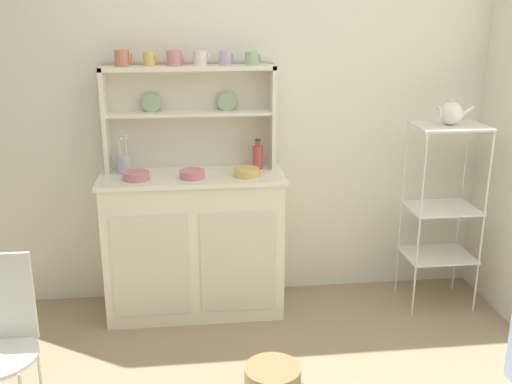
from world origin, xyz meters
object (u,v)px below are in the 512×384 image
at_px(bowl_mixing_large, 136,176).
at_px(porcelain_teapot, 451,113).
at_px(hutch_shelf_unit, 190,108).
at_px(floor_basket, 273,380).
at_px(bakers_rack, 443,197).
at_px(utensil_jar, 124,163).
at_px(cup_terracotta_0, 122,58).
at_px(jam_bottle, 258,156).
at_px(hutch_cabinet, 194,242).

xyz_separation_m(bowl_mixing_large, porcelain_teapot, (1.83, -0.01, 0.32)).
distance_m(hutch_shelf_unit, floor_basket, 1.62).
xyz_separation_m(bakers_rack, utensil_jar, (-1.92, 0.16, 0.23)).
height_order(hutch_shelf_unit, cup_terracotta_0, cup_terracotta_0).
height_order(floor_basket, utensil_jar, utensil_jar).
xyz_separation_m(cup_terracotta_0, bowl_mixing_large, (0.06, -0.20, -0.64)).
xyz_separation_m(bakers_rack, cup_terracotta_0, (-1.89, 0.21, 0.83)).
distance_m(hutch_shelf_unit, utensil_jar, 0.51).
xyz_separation_m(hutch_shelf_unit, jam_bottle, (0.40, -0.08, -0.29)).
xyz_separation_m(hutch_cabinet, porcelain_teapot, (1.52, -0.08, 0.77)).
distance_m(hutch_cabinet, bowl_mixing_large, 0.55).
xyz_separation_m(bakers_rack, jam_bottle, (-1.12, 0.17, 0.24)).
bearing_deg(hutch_shelf_unit, jam_bottle, -10.84).
relative_size(hutch_cabinet, jam_bottle, 5.92).
bearing_deg(bowl_mixing_large, porcelain_teapot, -0.35).
bearing_deg(floor_basket, hutch_cabinet, 111.41).
height_order(utensil_jar, porcelain_teapot, porcelain_teapot).
xyz_separation_m(floor_basket, porcelain_teapot, (1.16, 0.82, 1.15)).
height_order(cup_terracotta_0, jam_bottle, cup_terracotta_0).
bearing_deg(hutch_cabinet, utensil_jar, 169.03).
relative_size(cup_terracotta_0, porcelain_teapot, 0.43).
height_order(bakers_rack, utensil_jar, bakers_rack).
bearing_deg(porcelain_teapot, jam_bottle, 171.31).
height_order(cup_terracotta_0, bowl_mixing_large, cup_terracotta_0).
bearing_deg(cup_terracotta_0, hutch_cabinet, -18.26).
bearing_deg(floor_basket, hutch_shelf_unit, 108.38).
xyz_separation_m(cup_terracotta_0, utensil_jar, (-0.03, -0.05, -0.60)).
distance_m(hutch_cabinet, bakers_rack, 1.54).
bearing_deg(porcelain_teapot, cup_terracotta_0, 173.75).
height_order(hutch_cabinet, porcelain_teapot, porcelain_teapot).
relative_size(bakers_rack, jam_bottle, 6.34).
relative_size(hutch_shelf_unit, bakers_rack, 0.87).
distance_m(floor_basket, bowl_mixing_large, 1.35).
relative_size(hutch_cabinet, bakers_rack, 0.93).
relative_size(bakers_rack, floor_basket, 4.15).
relative_size(floor_basket, jam_bottle, 1.53).
relative_size(hutch_cabinet, cup_terracotta_0, 11.20).
distance_m(bakers_rack, porcelain_teapot, 0.51).
bearing_deg(utensil_jar, bowl_mixing_large, -60.99).
height_order(bowl_mixing_large, porcelain_teapot, porcelain_teapot).
distance_m(bakers_rack, cup_terracotta_0, 2.07).
bearing_deg(jam_bottle, hutch_shelf_unit, 169.16).
bearing_deg(bowl_mixing_large, hutch_cabinet, 13.10).
bearing_deg(jam_bottle, floor_basket, -92.54).
distance_m(hutch_cabinet, jam_bottle, 0.65).
bearing_deg(hutch_cabinet, cup_terracotta_0, 161.74).
distance_m(bowl_mixing_large, jam_bottle, 0.73).
xyz_separation_m(hutch_cabinet, hutch_shelf_unit, (-0.00, 0.16, 0.79)).
relative_size(bowl_mixing_large, jam_bottle, 0.83).
distance_m(floor_basket, porcelain_teapot, 1.83).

